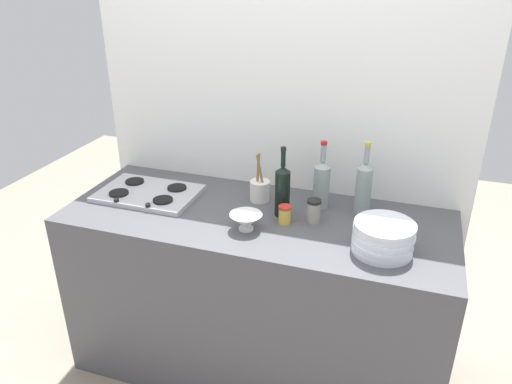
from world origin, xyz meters
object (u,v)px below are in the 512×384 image
object	(u,v)px
stovetop_hob	(148,193)
wine_bottle_mid_right	(282,190)
wine_bottle_mid_left	(321,183)
plate_stack	(383,238)
condiment_jar_front	(285,214)
utensil_crock	(260,190)
mixing_bowl	(246,221)
wine_bottle_leftmost	(364,187)
condiment_jar_rear	(314,211)

from	to	relation	value
stovetop_hob	wine_bottle_mid_right	distance (m)	0.70
stovetop_hob	wine_bottle_mid_left	distance (m)	0.86
plate_stack	condiment_jar_front	world-z (taller)	plate_stack
plate_stack	condiment_jar_front	bearing A→B (deg)	166.19
plate_stack	utensil_crock	xyz separation A→B (m)	(-0.61, 0.29, -0.01)
wine_bottle_mid_left	utensil_crock	world-z (taller)	wine_bottle_mid_left
utensil_crock	plate_stack	bearing A→B (deg)	-25.35
wine_bottle_mid_left	condiment_jar_front	distance (m)	0.26
plate_stack	utensil_crock	world-z (taller)	utensil_crock
plate_stack	wine_bottle_mid_right	bearing A→B (deg)	158.83
mixing_bowl	condiment_jar_front	distance (m)	0.18
stovetop_hob	mixing_bowl	size ratio (longest dim) A/B	3.40
plate_stack	wine_bottle_mid_left	bearing A→B (deg)	134.90
wine_bottle_leftmost	mixing_bowl	distance (m)	0.57
stovetop_hob	condiment_jar_front	size ratio (longest dim) A/B	5.74
wine_bottle_mid_right	wine_bottle_leftmost	bearing A→B (deg)	22.21
plate_stack	utensil_crock	distance (m)	0.68
wine_bottle_mid_right	condiment_jar_front	size ratio (longest dim) A/B	3.90
condiment_jar_front	condiment_jar_rear	xyz separation A→B (m)	(0.12, 0.05, 0.01)
wine_bottle_mid_left	wine_bottle_leftmost	bearing A→B (deg)	0.98
plate_stack	condiment_jar_front	size ratio (longest dim) A/B	2.95
stovetop_hob	plate_stack	world-z (taller)	plate_stack
stovetop_hob	plate_stack	xyz separation A→B (m)	(1.16, -0.16, 0.05)
wine_bottle_leftmost	wine_bottle_mid_left	size ratio (longest dim) A/B	1.05
stovetop_hob	utensil_crock	bearing A→B (deg)	13.23
stovetop_hob	condiment_jar_front	bearing A→B (deg)	-4.39
wine_bottle_mid_left	utensil_crock	bearing A→B (deg)	-174.39
wine_bottle_mid_left	condiment_jar_rear	distance (m)	0.17
plate_stack	mixing_bowl	xyz separation A→B (m)	(-0.58, -0.00, -0.02)
wine_bottle_leftmost	wine_bottle_mid_left	bearing A→B (deg)	-179.02
mixing_bowl	utensil_crock	distance (m)	0.30
plate_stack	utensil_crock	size ratio (longest dim) A/B	0.99
wine_bottle_mid_right	condiment_jar_rear	world-z (taller)	wine_bottle_mid_right
wine_bottle_mid_right	plate_stack	bearing A→B (deg)	-21.17
condiment_jar_front	wine_bottle_leftmost	bearing A→B (deg)	34.67
stovetop_hob	mixing_bowl	bearing A→B (deg)	-16.03
stovetop_hob	condiment_jar_rear	xyz separation A→B (m)	(0.84, -0.00, 0.04)
plate_stack	condiment_jar_rear	xyz separation A→B (m)	(-0.32, 0.16, -0.01)
wine_bottle_mid_right	condiment_jar_rear	size ratio (longest dim) A/B	3.06
wine_bottle_mid_right	mixing_bowl	size ratio (longest dim) A/B	2.31
wine_bottle_mid_right	condiment_jar_front	bearing A→B (deg)	-65.85
stovetop_hob	utensil_crock	distance (m)	0.56
utensil_crock	wine_bottle_leftmost	bearing A→B (deg)	3.78
plate_stack	condiment_jar_front	xyz separation A→B (m)	(-0.44, 0.11, -0.02)
wine_bottle_leftmost	condiment_jar_rear	world-z (taller)	wine_bottle_leftmost
wine_bottle_leftmost	mixing_bowl	xyz separation A→B (m)	(-0.46, -0.33, -0.09)
mixing_bowl	utensil_crock	bearing A→B (deg)	96.38
wine_bottle_mid_left	mixing_bowl	xyz separation A→B (m)	(-0.26, -0.32, -0.08)
condiment_jar_rear	mixing_bowl	bearing A→B (deg)	-148.21
mixing_bowl	stovetop_hob	bearing A→B (deg)	163.97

